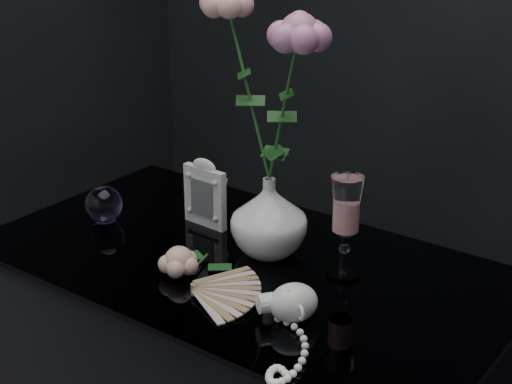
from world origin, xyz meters
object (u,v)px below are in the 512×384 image
Objects in this scene: loose_rose at (179,261)px; pearl_jar at (293,301)px; vase at (269,217)px; wine_glass at (345,228)px; picture_frame at (205,192)px; paperweight at (104,204)px.

loose_rose is 0.69× the size of pearl_jar.
vase reaches higher than pearl_jar.
vase is 0.64× the size of pearl_jar.
wine_glass is 0.20m from pearl_jar.
wine_glass is 0.81× the size of pearl_jar.
vase is 0.94× the size of loose_rose.
loose_rose is (-0.25, -0.18, -0.07)m from wine_glass.
wine_glass reaches higher than vase.
pearl_jar is at bearing -26.37° from picture_frame.
wine_glass is 2.49× the size of paperweight.
pearl_jar is (0.01, -0.19, -0.06)m from wine_glass.
picture_frame is 0.89× the size of loose_rose.
vase is 0.20m from loose_rose.
loose_rose is at bearing -145.17° from pearl_jar.
picture_frame is 0.62× the size of pearl_jar.
paperweight is at bearing -153.63° from pearl_jar.
picture_frame reaches higher than loose_rose.
paperweight is (-0.38, -0.09, -0.04)m from vase.
wine_glass is at bearing -0.56° from picture_frame.
paperweight reaches higher than loose_rose.
loose_rose is (-0.08, -0.18, -0.05)m from vase.
wine_glass reaches higher than loose_rose.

